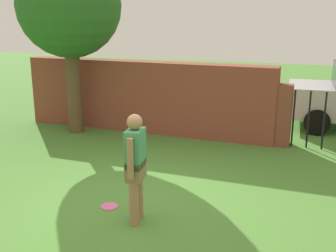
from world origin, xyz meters
TOP-DOWN VIEW (x-y plane):
  - ground_plane at (0.00, 0.00)m, footprint 40.00×40.00m
  - brick_wall at (-1.50, 4.05)m, footprint 6.50×0.50m
  - tree at (-3.14, 3.36)m, footprint 2.48×2.48m
  - person at (0.28, -0.44)m, footprint 0.26×0.54m
  - fence_gate at (2.93, 4.05)m, footprint 2.61×0.44m
  - frisbee_pink at (-0.31, -0.17)m, footprint 0.27×0.27m

SIDE VIEW (x-z plane):
  - ground_plane at x=0.00m, z-range 0.00..0.00m
  - frisbee_pink at x=-0.31m, z-range 0.00..0.02m
  - fence_gate at x=2.93m, z-range 0.00..1.40m
  - brick_wall at x=-1.50m, z-range 0.00..1.79m
  - person at x=0.28m, z-range 0.09..1.71m
  - tree at x=-3.14m, z-range 0.90..5.26m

